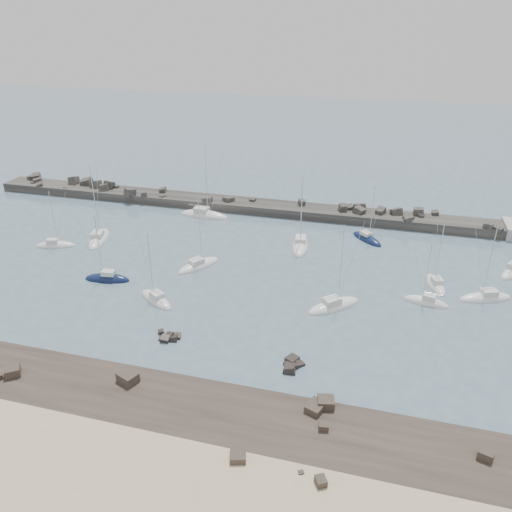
# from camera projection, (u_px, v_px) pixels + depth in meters

# --- Properties ---
(ground) EXTENTS (400.00, 400.00, 0.00)m
(ground) POSITION_uv_depth(u_px,v_px,m) (218.00, 304.00, 71.14)
(ground) COLOR #4A6374
(ground) RESTS_ON ground
(sand_strip) EXTENTS (140.00, 14.00, 1.00)m
(sand_strip) POSITION_uv_depth(u_px,v_px,m) (97.00, 490.00, 43.35)
(sand_strip) COLOR #C4AF88
(sand_strip) RESTS_ON ground
(rock_shelf) EXTENTS (140.00, 12.15, 1.80)m
(rock_shelf) POSITION_uv_depth(u_px,v_px,m) (148.00, 410.00, 52.06)
(rock_shelf) COLOR #2C231E
(rock_shelf) RESTS_ON ground
(rock_cluster_near) EXTENTS (3.48, 2.56, 1.29)m
(rock_cluster_near) POSITION_uv_depth(u_px,v_px,m) (169.00, 337.00, 63.56)
(rock_cluster_near) COLOR black
(rock_cluster_near) RESTS_ON ground
(rock_cluster_far) EXTENTS (2.64, 3.82, 1.60)m
(rock_cluster_far) POSITION_uv_depth(u_px,v_px,m) (291.00, 367.00, 58.41)
(rock_cluster_far) COLOR black
(rock_cluster_far) RESTS_ON ground
(breakwater) EXTENTS (115.00, 7.46, 5.16)m
(breakwater) POSITION_uv_depth(u_px,v_px,m) (241.00, 208.00, 105.86)
(breakwater) COLOR #2D2B28
(breakwater) RESTS_ON ground
(sailboat_0) EXTENTS (7.30, 4.21, 11.15)m
(sailboat_0) POSITION_uv_depth(u_px,v_px,m) (55.00, 246.00, 88.87)
(sailboat_0) COLOR white
(sailboat_0) RESTS_ON ground
(sailboat_1) EXTENTS (5.32, 9.85, 14.90)m
(sailboat_1) POSITION_uv_depth(u_px,v_px,m) (99.00, 239.00, 91.37)
(sailboat_1) COLOR white
(sailboat_1) RESTS_ON ground
(sailboat_2) EXTENTS (7.40, 3.22, 11.62)m
(sailboat_2) POSITION_uv_depth(u_px,v_px,m) (107.00, 279.00, 77.59)
(sailboat_2) COLOR #0E1A3D
(sailboat_2) RESTS_ON ground
(sailboat_3) EXTENTS (6.39, 8.20, 12.75)m
(sailboat_3) POSITION_uv_depth(u_px,v_px,m) (199.00, 266.00, 81.75)
(sailboat_3) COLOR white
(sailboat_3) RESTS_ON ground
(sailboat_4) EXTENTS (10.44, 3.57, 16.24)m
(sailboat_4) POSITION_uv_depth(u_px,v_px,m) (204.00, 216.00, 102.17)
(sailboat_4) COLOR white
(sailboat_4) RESTS_ON ground
(sailboat_5) EXTENTS (7.18, 5.69, 11.41)m
(sailboat_5) POSITION_uv_depth(u_px,v_px,m) (156.00, 300.00, 71.95)
(sailboat_5) COLOR white
(sailboat_5) RESTS_ON ground
(sailboat_6) EXTENTS (3.90, 9.38, 14.42)m
(sailboat_6) POSITION_uv_depth(u_px,v_px,m) (300.00, 246.00, 88.69)
(sailboat_6) COLOR white
(sailboat_6) RESTS_ON ground
(sailboat_7) EXTENTS (8.00, 7.70, 13.41)m
(sailboat_7) POSITION_uv_depth(u_px,v_px,m) (334.00, 306.00, 70.38)
(sailboat_7) COLOR white
(sailboat_7) RESTS_ON ground
(sailboat_8) EXTENTS (6.70, 6.81, 11.62)m
(sailboat_8) POSITION_uv_depth(u_px,v_px,m) (367.00, 239.00, 91.42)
(sailboat_8) COLOR #0E1A3D
(sailboat_8) RESTS_ON ground
(sailboat_9) EXTENTS (6.56, 3.12, 10.20)m
(sailboat_9) POSITION_uv_depth(u_px,v_px,m) (426.00, 302.00, 71.36)
(sailboat_9) COLOR white
(sailboat_9) RESTS_ON ground
(sailboat_10) EXTENTS (3.90, 7.07, 10.86)m
(sailboat_10) POSITION_uv_depth(u_px,v_px,m) (435.00, 285.00, 75.95)
(sailboat_10) COLOR white
(sailboat_10) RESTS_ON ground
(sailboat_11) EXTENTS (8.19, 5.13, 12.43)m
(sailboat_11) POSITION_uv_depth(u_px,v_px,m) (485.00, 298.00, 72.40)
(sailboat_11) COLOR white
(sailboat_11) RESTS_ON ground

